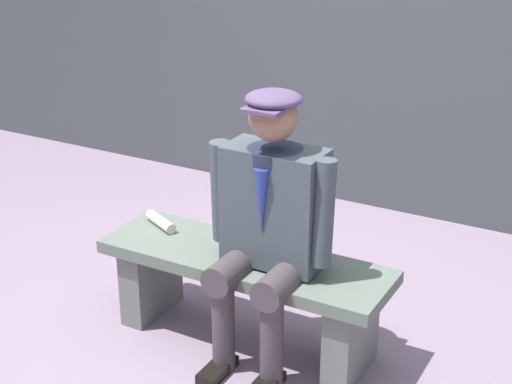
% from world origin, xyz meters
% --- Properties ---
extents(ground_plane, '(30.00, 30.00, 0.00)m').
position_xyz_m(ground_plane, '(0.00, 0.00, 0.00)').
color(ground_plane, gray).
extents(bench, '(1.48, 0.46, 0.49)m').
position_xyz_m(bench, '(0.00, 0.00, 0.33)').
color(bench, '#596559').
rests_on(bench, ground).
extents(seated_man, '(0.64, 0.57, 1.35)m').
position_xyz_m(seated_man, '(-0.17, 0.06, 0.75)').
color(seated_man, '#3C454D').
rests_on(seated_man, ground).
extents(rolled_magazine, '(0.24, 0.15, 0.06)m').
position_xyz_m(rolled_magazine, '(0.56, -0.08, 0.51)').
color(rolled_magazine, beige).
rests_on(rolled_magazine, bench).
extents(stadium_wall, '(12.00, 0.24, 2.36)m').
position_xyz_m(stadium_wall, '(0.00, -2.07, 1.18)').
color(stadium_wall, '#3F4449').
rests_on(stadium_wall, ground).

